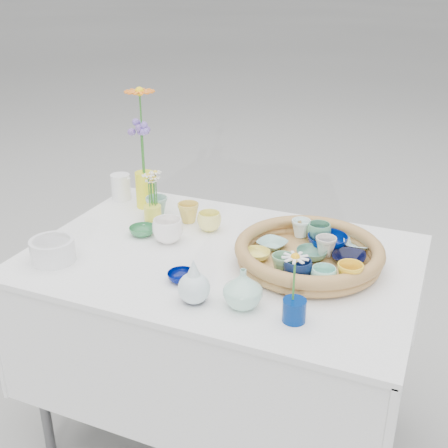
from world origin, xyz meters
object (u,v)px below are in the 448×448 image
at_px(display_table, 222,431).
at_px(tall_vase_yellow, 145,190).
at_px(bud_vase_seafoam, 243,288).
at_px(wicker_tray, 309,254).

bearing_deg(display_table, tall_vase_yellow, 148.48).
xyz_separation_m(bud_vase_seafoam, tall_vase_yellow, (-0.62, 0.53, 0.01)).
bearing_deg(tall_vase_yellow, wicker_tray, -17.05).
bearing_deg(wicker_tray, display_table, -169.88).
xyz_separation_m(wicker_tray, bud_vase_seafoam, (-0.10, -0.31, 0.02)).
relative_size(display_table, tall_vase_yellow, 8.81).
xyz_separation_m(display_table, tall_vase_yellow, (-0.44, 0.27, 0.84)).
distance_m(display_table, bud_vase_seafoam, 0.88).
relative_size(wicker_tray, bud_vase_seafoam, 4.10).
bearing_deg(wicker_tray, tall_vase_yellow, 162.95).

